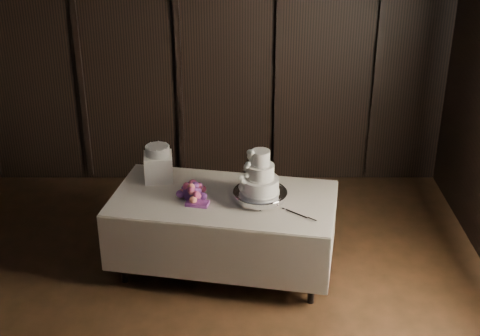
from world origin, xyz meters
name	(u,v)px	position (x,y,z in m)	size (l,w,h in m)	color
room	(133,214)	(0.00, 0.00, 1.50)	(6.08, 7.08, 3.08)	black
display_table	(224,230)	(0.53, 1.60, 0.42)	(2.15, 1.39, 0.76)	beige
cake_stand	(260,196)	(0.86, 1.53, 0.81)	(0.48, 0.48, 0.09)	silver
wedding_cake	(257,177)	(0.83, 1.52, 1.01)	(0.37, 0.33, 0.40)	white
bouquet	(192,192)	(0.25, 1.57, 0.83)	(0.31, 0.41, 0.20)	#B34B5D
box_pedestal	(158,167)	(-0.08, 1.96, 0.89)	(0.26, 0.26, 0.25)	white
small_cake	(157,151)	(-0.08, 1.96, 1.05)	(0.22, 0.22, 0.09)	white
cake_knife	(294,213)	(1.14, 1.30, 0.77)	(0.37, 0.02, 0.01)	silver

